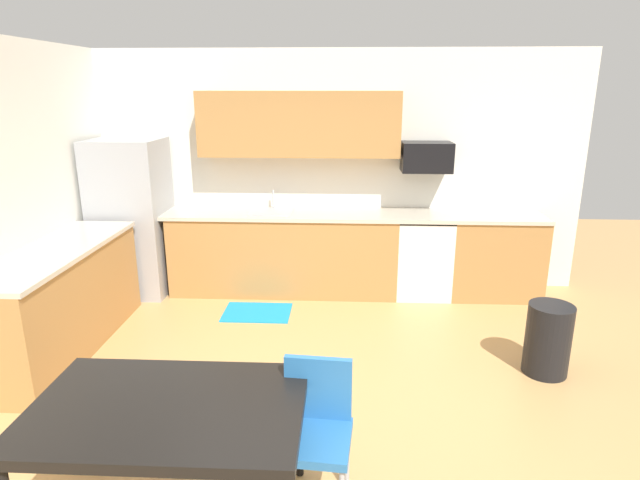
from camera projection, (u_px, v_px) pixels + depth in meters
The scene contains 17 objects.
ground_plane at pixel (313, 406), 3.92m from camera, with size 12.00×12.00×0.00m, color tan.
wall_back at pixel (327, 171), 6.08m from camera, with size 5.80×0.10×2.70m, color white.
cabinet_run_back at pixel (284, 254), 6.02m from camera, with size 2.55×0.60×0.90m, color #AD7A42.
cabinet_run_back_right at pixel (494, 257), 5.91m from camera, with size 1.00×0.60×0.90m, color #AD7A42.
cabinet_run_left at pixel (61, 302), 4.67m from camera, with size 0.60×2.00×0.90m, color #AD7A42.
countertop_back at pixel (326, 214), 5.86m from camera, with size 4.80×0.64×0.04m, color beige.
countertop_left at pixel (53, 252), 4.54m from camera, with size 0.64×2.00×0.04m, color beige.
upper_cabinets_back at pixel (299, 124), 5.73m from camera, with size 2.20×0.34×0.70m, color #AD7A42.
refrigerator at pixel (132, 218), 5.90m from camera, with size 0.76×0.70×1.75m, color #9EA0A5.
oven_range at pixel (422, 255), 5.94m from camera, with size 0.60×0.60×0.91m.
microwave at pixel (426, 157), 5.73m from camera, with size 0.54×0.36×0.32m, color black.
sink_basin at pixel (272, 217), 5.90m from camera, with size 0.48×0.40×0.14m, color #A5A8AD.
sink_faucet at pixel (273, 200), 6.03m from camera, with size 0.02×0.02×0.24m, color #B2B5BA.
dining_table at pixel (168, 415), 2.70m from camera, with size 1.40×0.90×0.73m.
chair_near_table at pixel (315, 424), 2.89m from camera, with size 0.43×0.43×0.85m.
trash_bin at pixel (548, 339), 4.30m from camera, with size 0.36×0.36×0.60m, color black.
floor_mat at pixel (257, 312), 5.53m from camera, with size 0.70×0.50×0.01m, color #198CBF.
Camera 1 is at (0.22, -3.41, 2.29)m, focal length 29.49 mm.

